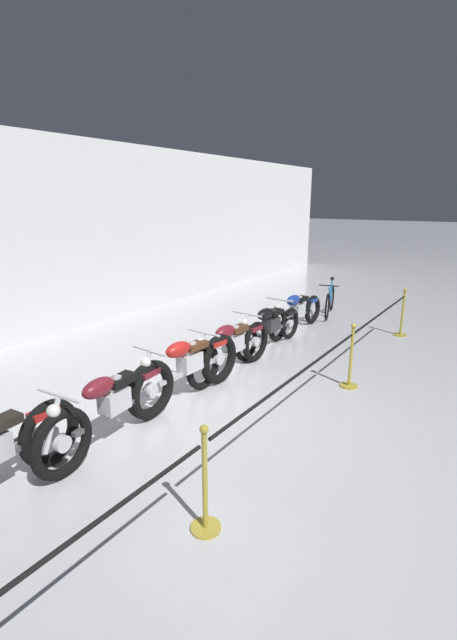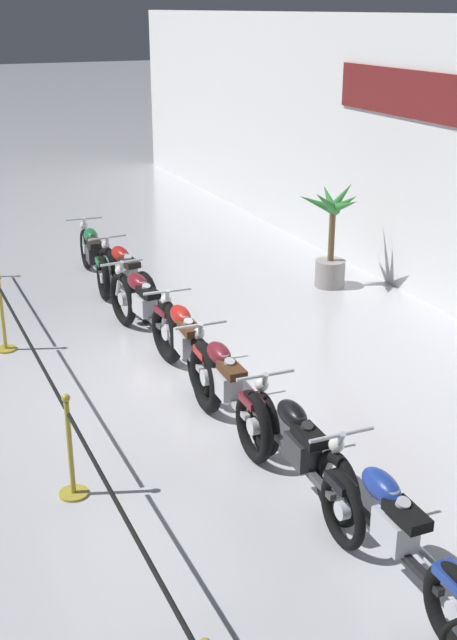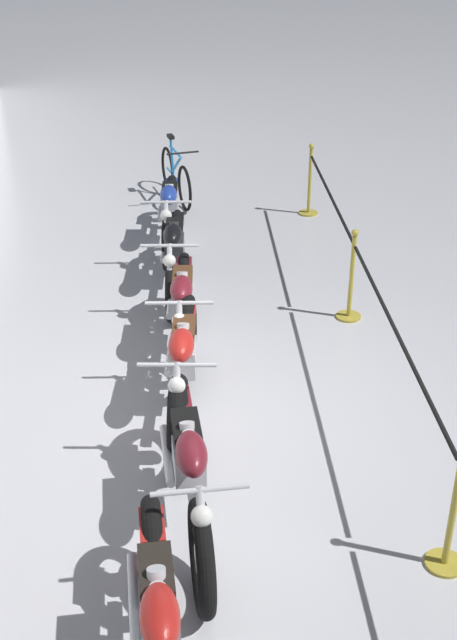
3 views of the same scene
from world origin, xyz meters
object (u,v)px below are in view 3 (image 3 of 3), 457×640
at_px(motorcycle_maroon_2, 190,475).
at_px(motorcycle_maroon_4, 183,310).
at_px(motorcycle_red_3, 183,369).
at_px(stanchion_far_left, 441,447).
at_px(motorcycle_black_5, 174,253).
at_px(bicycle, 176,176).
at_px(motorcycle_red_1, 160,634).
at_px(motorcycle_blue_6, 170,213).
at_px(stanchion_mid_right, 351,289).
at_px(stanchion_far_right, 309,191).
at_px(stanchion_mid_left, 451,526).

height_order(motorcycle_maroon_2, motorcycle_maroon_4, motorcycle_maroon_2).
xyz_separation_m(motorcycle_red_3, stanchion_far_left, (-1.55, -1.84, 0.25)).
relative_size(motorcycle_black_5, bicycle, 1.40).
distance_m(motorcycle_red_1, motorcycle_blue_6, 6.84).
distance_m(stanchion_mid_right, stanchion_far_right, 3.27).
bearing_deg(stanchion_mid_left, bicycle, 14.15).
bearing_deg(motorcycle_blue_6, motorcycle_red_1, -179.62).
bearing_deg(motorcycle_maroon_4, stanchion_far_left, -145.68).
height_order(motorcycle_red_3, stanchion_far_right, stanchion_far_right).
bearing_deg(stanchion_mid_right, motorcycle_maroon_2, 151.20).
relative_size(motorcycle_red_1, bicycle, 1.34).
height_order(motorcycle_red_1, stanchion_far_left, stanchion_far_left).
height_order(motorcycle_maroon_4, stanchion_far_left, stanchion_far_left).
height_order(motorcycle_blue_6, stanchion_mid_left, stanchion_mid_left).
xyz_separation_m(stanchion_far_left, stanchion_mid_right, (3.34, 0.00, -0.38)).
distance_m(motorcycle_red_1, motorcycle_maroon_2, 1.40).
relative_size(stanchion_far_left, stanchion_mid_left, 9.92).
bearing_deg(motorcycle_red_3, stanchion_mid_right, -45.64).
xyz_separation_m(motorcycle_maroon_4, motorcycle_black_5, (1.48, 0.10, -0.01)).
bearing_deg(stanchion_mid_left, motorcycle_black_5, 23.01).
xyz_separation_m(bicycle, stanchion_far_right, (-0.74, -1.95, -0.01)).
height_order(motorcycle_maroon_4, stanchion_mid_right, stanchion_mid_right).
distance_m(stanchion_far_left, stanchion_mid_left, 0.55).
bearing_deg(stanchion_far_left, motorcycle_black_5, 24.93).
relative_size(motorcycle_red_1, motorcycle_blue_6, 0.94).
bearing_deg(motorcycle_maroon_4, motorcycle_red_1, 178.17).
bearing_deg(stanchion_mid_right, stanchion_mid_left, 180.00).
xyz_separation_m(motorcycle_blue_6, stanchion_mid_left, (-5.93, -2.02, -0.10)).
distance_m(bicycle, stanchion_mid_left, 7.99).
xyz_separation_m(motorcycle_maroon_4, motorcycle_blue_6, (2.83, 0.17, -0.02)).
distance_m(motorcycle_maroon_4, stanchion_far_left, 3.28).
bearing_deg(stanchion_far_right, motorcycle_maroon_4, 154.73).
height_order(motorcycle_maroon_4, motorcycle_black_5, motorcycle_maroon_4).
height_order(motorcycle_red_1, bicycle, motorcycle_red_1).
xyz_separation_m(stanchion_mid_right, stanchion_far_right, (3.27, 0.00, 0.00)).
height_order(stanchion_far_left, stanchion_mid_left, same).
height_order(motorcycle_black_5, stanchion_mid_right, stanchion_mid_right).
relative_size(stanchion_far_left, stanchion_mid_right, 9.92).
bearing_deg(motorcycle_black_5, motorcycle_blue_6, 3.10).
height_order(stanchion_far_left, stanchion_far_right, same).
bearing_deg(stanchion_far_right, motorcycle_black_5, 141.30).
relative_size(motorcycle_maroon_2, motorcycle_maroon_4, 1.00).
bearing_deg(bicycle, motorcycle_red_1, 179.88).
xyz_separation_m(motorcycle_maroon_2, motorcycle_red_3, (1.46, 0.05, 0.00)).
height_order(motorcycle_blue_6, bicycle, bicycle).
xyz_separation_m(stanchion_mid_left, stanchion_far_right, (7.01, 0.00, 0.00)).
height_order(motorcycle_black_5, stanchion_mid_left, stanchion_mid_left).
bearing_deg(motorcycle_blue_6, motorcycle_maroon_4, -176.51).
relative_size(motorcycle_red_3, stanchion_mid_right, 2.17).
relative_size(motorcycle_red_1, stanchion_far_right, 2.09).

